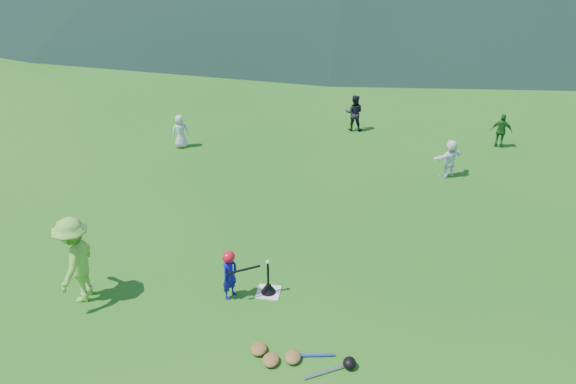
% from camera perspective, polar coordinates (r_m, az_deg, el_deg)
% --- Properties ---
extents(ground, '(120.00, 120.00, 0.00)m').
position_cam_1_polar(ground, '(11.18, -2.00, -10.17)').
color(ground, '#185F15').
rests_on(ground, ground).
extents(home_plate, '(0.45, 0.45, 0.02)m').
position_cam_1_polar(home_plate, '(11.17, -2.00, -10.13)').
color(home_plate, silver).
rests_on(home_plate, ground).
extents(baseball, '(0.08, 0.08, 0.08)m').
position_cam_1_polar(baseball, '(10.73, -2.07, -7.10)').
color(baseball, white).
rests_on(baseball, batting_tee).
extents(batter_child, '(0.38, 0.44, 1.01)m').
position_cam_1_polar(batter_child, '(10.83, -5.95, -8.40)').
color(batter_child, navy).
rests_on(batter_child, ground).
extents(adult_coach, '(0.74, 1.18, 1.76)m').
position_cam_1_polar(adult_coach, '(11.24, -20.75, -6.49)').
color(adult_coach, '#72C239').
rests_on(adult_coach, ground).
extents(fielder_a, '(0.58, 0.48, 1.02)m').
position_cam_1_polar(fielder_a, '(17.29, -10.88, 6.07)').
color(fielder_a, '#BDBDBD').
rests_on(fielder_a, ground).
extents(fielder_b, '(0.59, 0.46, 1.19)m').
position_cam_1_polar(fielder_b, '(18.35, 6.74, 8.00)').
color(fielder_b, black).
rests_on(fielder_b, ground).
extents(fielder_c, '(0.66, 0.38, 1.05)m').
position_cam_1_polar(fielder_c, '(18.16, 20.86, 5.83)').
color(fielder_c, '#1B581A').
rests_on(fielder_c, ground).
extents(fielder_d, '(0.99, 0.84, 1.07)m').
position_cam_1_polar(fielder_d, '(15.80, 16.11, 3.29)').
color(fielder_d, white).
rests_on(fielder_d, ground).
extents(batting_tee, '(0.30, 0.30, 0.68)m').
position_cam_1_polar(batting_tee, '(11.10, -2.01, -9.65)').
color(batting_tee, black).
rests_on(batting_tee, home_plate).
extents(batter_gear, '(0.70, 0.34, 0.37)m').
position_cam_1_polar(batter_gear, '(10.58, -5.93, -6.66)').
color(batter_gear, red).
rests_on(batter_gear, ground).
extents(equipment_pile, '(1.80, 0.69, 0.19)m').
position_cam_1_polar(equipment_pile, '(9.79, 0.48, -16.46)').
color(equipment_pile, olive).
rests_on(equipment_pile, ground).
extents(outfield_fence, '(70.07, 0.08, 1.33)m').
position_cam_1_polar(outfield_fence, '(37.12, 6.40, 18.70)').
color(outfield_fence, gray).
rests_on(outfield_fence, ground).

